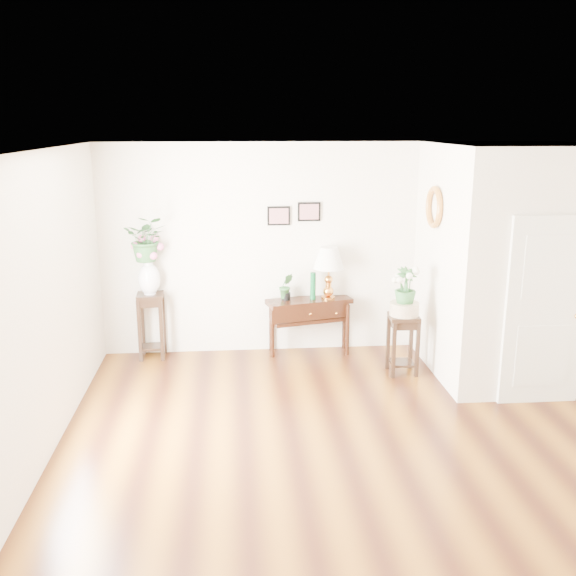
{
  "coord_description": "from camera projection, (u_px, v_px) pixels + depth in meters",
  "views": [
    {
      "loc": [
        -1.26,
        -5.61,
        3.04
      ],
      "look_at": [
        -0.65,
        1.3,
        1.24
      ],
      "focal_mm": 40.0,
      "sensor_mm": 36.0,
      "label": 1
    }
  ],
  "objects": [
    {
      "name": "art_print_left",
      "position": [
        279.0,
        216.0,
        8.39
      ],
      "size": [
        0.3,
        0.02,
        0.25
      ],
      "primitive_type": "cube",
      "color": "black",
      "rests_on": "wall_back"
    },
    {
      "name": "plant_stand_b",
      "position": [
        403.0,
        344.0,
        7.93
      ],
      "size": [
        0.38,
        0.38,
        0.75
      ],
      "primitive_type": "cube",
      "rotation": [
        0.0,
        0.0,
        -0.06
      ],
      "color": "black",
      "rests_on": "floor"
    },
    {
      "name": "porcelain_vase",
      "position": [
        149.0,
        277.0,
        8.28
      ],
      "size": [
        0.37,
        0.37,
        0.49
      ],
      "primitive_type": null,
      "rotation": [
        0.0,
        0.0,
        -0.37
      ],
      "color": "white",
      "rests_on": "plant_stand_a"
    },
    {
      "name": "green_vase",
      "position": [
        313.0,
        287.0,
        8.51
      ],
      "size": [
        0.09,
        0.09,
        0.36
      ],
      "primitive_type": "cylinder",
      "rotation": [
        0.0,
        0.0,
        0.29
      ],
      "color": "#0C5027",
      "rests_on": "console_table"
    },
    {
      "name": "door",
      "position": [
        545.0,
        312.0,
        6.94
      ],
      "size": [
        0.9,
        0.05,
        2.1
      ],
      "primitive_type": "cube",
      "color": "silver",
      "rests_on": "floor"
    },
    {
      "name": "wall_back",
      "position": [
        327.0,
        249.0,
        8.58
      ],
      "size": [
        6.0,
        0.02,
        2.8
      ],
      "primitive_type": "cube",
      "color": "silver",
      "rests_on": "ground"
    },
    {
      "name": "art_print_right",
      "position": [
        309.0,
        212.0,
        8.41
      ],
      "size": [
        0.3,
        0.02,
        0.25
      ],
      "primitive_type": "cube",
      "color": "black",
      "rests_on": "wall_back"
    },
    {
      "name": "console_table",
      "position": [
        309.0,
        326.0,
        8.64
      ],
      "size": [
        1.19,
        0.63,
        0.75
      ],
      "primitive_type": "cube",
      "rotation": [
        0.0,
        0.0,
        0.24
      ],
      "color": "black",
      "rests_on": "floor"
    },
    {
      "name": "table_lamp",
      "position": [
        329.0,
        273.0,
        8.48
      ],
      "size": [
        0.5,
        0.5,
        0.71
      ],
      "primitive_type": "cube",
      "rotation": [
        0.0,
        0.0,
        -0.27
      ],
      "color": "#CD8433",
      "rests_on": "console_table"
    },
    {
      "name": "ceiling",
      "position": [
        376.0,
        150.0,
        5.57
      ],
      "size": [
        6.0,
        5.5,
        0.02
      ],
      "primitive_type": "cube",
      "color": "white",
      "rests_on": "ground"
    },
    {
      "name": "floor",
      "position": [
        366.0,
        442.0,
        6.28
      ],
      "size": [
        6.0,
        5.5,
        0.02
      ],
      "primitive_type": "cube",
      "color": "brown",
      "rests_on": "ground"
    },
    {
      "name": "potted_plant",
      "position": [
        286.0,
        287.0,
        8.48
      ],
      "size": [
        0.2,
        0.17,
        0.34
      ],
      "primitive_type": "imported",
      "rotation": [
        0.0,
        0.0,
        0.12
      ],
      "color": "#2C602D",
      "rests_on": "console_table"
    },
    {
      "name": "ceramic_bowl",
      "position": [
        404.0,
        309.0,
        7.82
      ],
      "size": [
        0.43,
        0.43,
        0.16
      ],
      "primitive_type": "cylinder",
      "rotation": [
        0.0,
        0.0,
        0.22
      ],
      "color": "#C1AE90",
      "rests_on": "plant_stand_b"
    },
    {
      "name": "plant_stand_a",
      "position": [
        152.0,
        326.0,
        8.45
      ],
      "size": [
        0.36,
        0.36,
        0.87
      ],
      "primitive_type": "cube",
      "rotation": [
        0.0,
        0.0,
        0.06
      ],
      "color": "black",
      "rests_on": "floor"
    },
    {
      "name": "partition",
      "position": [
        509.0,
        261.0,
        7.81
      ],
      "size": [
        1.8,
        1.95,
        2.8
      ],
      "primitive_type": "cube",
      "color": "silver",
      "rests_on": "floor"
    },
    {
      "name": "lily_arrangement",
      "position": [
        147.0,
        241.0,
        8.16
      ],
      "size": [
        0.57,
        0.5,
        0.59
      ],
      "primitive_type": "imported",
      "rotation": [
        0.0,
        0.0,
        -0.07
      ],
      "color": "#2C602D",
      "rests_on": "porcelain_vase"
    },
    {
      "name": "wall_ornament",
      "position": [
        434.0,
        207.0,
        7.69
      ],
      "size": [
        0.07,
        0.51,
        0.51
      ],
      "primitive_type": "torus",
      "rotation": [
        0.0,
        1.57,
        0.0
      ],
      "color": "#CA7934",
      "rests_on": "partition"
    },
    {
      "name": "wall_front",
      "position": [
        484.0,
        453.0,
        3.27
      ],
      "size": [
        6.0,
        0.02,
        2.8
      ],
      "primitive_type": "cube",
      "color": "silver",
      "rests_on": "ground"
    },
    {
      "name": "narcissus",
      "position": [
        405.0,
        287.0,
        7.75
      ],
      "size": [
        0.35,
        0.35,
        0.47
      ],
      "primitive_type": "imported",
      "rotation": [
        0.0,
        0.0,
        0.39
      ],
      "color": "#2C602D",
      "rests_on": "ceramic_bowl"
    },
    {
      "name": "wall_left",
      "position": [
        37.0,
        313.0,
        5.67
      ],
      "size": [
        0.02,
        5.5,
        2.8
      ],
      "primitive_type": "cube",
      "color": "silver",
      "rests_on": "ground"
    }
  ]
}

